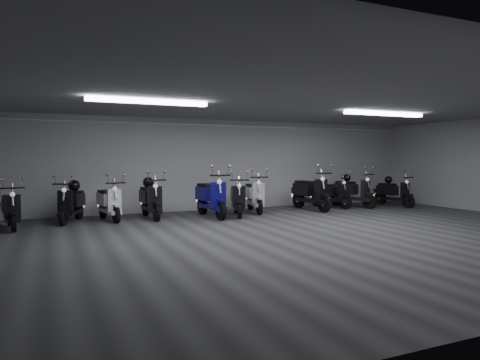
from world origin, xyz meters
name	(u,v)px	position (x,y,z in m)	size (l,w,h in m)	color
floor	(304,236)	(0.00, 0.00, -0.01)	(14.00, 10.00, 0.01)	#353538
ceiling	(305,100)	(0.00, 0.00, 2.80)	(14.00, 10.00, 0.01)	gray
back_wall	(218,165)	(0.00, 5.00, 1.40)	(14.00, 0.01, 2.80)	#ADAEB0
fluor_strip_left	(149,102)	(-3.00, 1.00, 2.74)	(2.40, 0.18, 0.08)	white
fluor_strip_right	(384,114)	(3.00, 1.00, 2.74)	(2.40, 0.18, 0.08)	white
conduit	(219,125)	(0.00, 4.92, 2.62)	(0.05, 0.05, 13.60)	white
scooter_0	(11,203)	(-5.66, 3.40, 0.60)	(0.54, 1.61, 1.20)	black
scooter_1	(71,198)	(-4.36, 3.88, 0.62)	(0.55, 1.66, 1.24)	black
scooter_2	(109,197)	(-3.45, 3.83, 0.62)	(0.56, 1.67, 1.24)	white
scooter_3	(151,194)	(-2.39, 3.78, 0.65)	(0.59, 1.76, 1.31)	black
scooter_4	(211,191)	(-0.84, 3.37, 0.73)	(0.65, 1.95, 1.45)	navy
scooter_5	(238,193)	(-0.05, 3.36, 0.64)	(0.57, 1.71, 1.28)	black
scooter_6	(255,190)	(0.72, 3.88, 0.66)	(0.59, 1.78, 1.33)	silver
scooter_7	(311,187)	(2.52, 3.62, 0.72)	(0.65, 1.94, 1.44)	black
scooter_8	(331,189)	(3.46, 3.89, 0.61)	(0.55, 1.64, 1.22)	black
scooter_9	(353,187)	(4.24, 3.77, 0.67)	(0.60, 1.81, 1.35)	black
scooter_10	(394,188)	(5.61, 3.39, 0.61)	(0.55, 1.64, 1.22)	black
helmet_0	(347,178)	(4.17, 4.01, 0.96)	(0.25, 0.25, 0.25)	black
helmet_1	(148,182)	(-2.40, 4.03, 0.96)	(0.29, 0.29, 0.29)	black
helmet_2	(74,186)	(-4.28, 4.10, 0.91)	(0.29, 0.29, 0.29)	black
helmet_3	(388,180)	(5.57, 3.61, 0.88)	(0.25, 0.25, 0.25)	black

